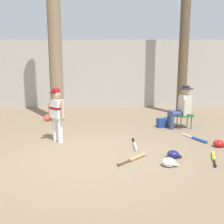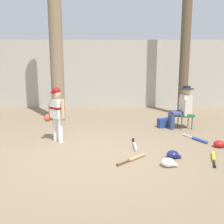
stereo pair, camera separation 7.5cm
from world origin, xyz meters
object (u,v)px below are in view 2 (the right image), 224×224
Objects in this scene: seated_spectator at (182,106)px; tree_behind_spectator at (186,37)px; folding_stool at (185,116)px; bat_wood_tan at (135,158)px; tree_near_player at (55,28)px; bat_blue_youth at (198,139)px; batting_helmet_navy at (173,155)px; handbag_beside_stool at (164,123)px; young_ballplayer at (56,111)px; batting_helmet_red at (219,144)px; bat_yellow_trainer at (214,158)px; bat_aluminum_silver at (135,146)px; batting_helmet_white at (168,163)px.

tree_behind_spectator is at bearing 74.90° from seated_spectator.
folding_stool is 0.70× the size of bat_wood_tan.
tree_near_player reaches higher than bat_blue_youth.
folding_stool reaches higher than batting_helmet_navy.
seated_spectator is 0.71m from handbag_beside_stool.
bat_blue_youth is (0.10, -1.18, -0.61)m from seated_spectator.
folding_stool is (-0.40, -1.83, -2.26)m from tree_behind_spectator.
young_ballplayer reaches higher than batting_helmet_red.
tree_near_player is 4.24m from handbag_beside_stool.
bat_blue_youth is at bearing -0.18° from young_ballplayer.
seated_spectator is 1.66× the size of bat_blue_youth.
batting_helmet_navy is (-0.88, -2.33, -0.29)m from folding_stool.
tree_behind_spectator reaches higher than young_ballplayer.
bat_yellow_trainer is at bearing -89.52° from seated_spectator.
batting_helmet_navy is at bearing -151.48° from batting_helmet_red.
bat_blue_youth is (1.57, 0.45, 0.00)m from bat_aluminum_silver.
batting_helmet_red reaches higher than batting_helmet_navy.
tree_behind_spectator is 5.19m from young_ballplayer.
bat_yellow_trainer is (0.50, -2.50, -0.10)m from handbag_beside_stool.
young_ballplayer is 3.61m from folding_stool.
batting_helmet_white is at bearing -34.16° from young_ballplayer.
folding_stool reaches higher than bat_blue_youth.
handbag_beside_stool is 2.89m from batting_helmet_white.
folding_stool is 0.57× the size of bat_yellow_trainer.
young_ballplayer is at bearing 179.82° from bat_blue_youth.
folding_stool is 2.30m from bat_aluminum_silver.
folding_stool is 1.47× the size of batting_helmet_red.
seated_spectator is at bearing -15.58° from tree_near_player.
bat_yellow_trainer is 2.61× the size of batting_helmet_navy.
tree_behind_spectator is (4.12, 0.82, -0.21)m from tree_near_player.
seated_spectator is (-0.50, -1.84, -1.98)m from tree_behind_spectator.
bat_blue_youth is at bearing -30.53° from tree_near_player.
handbag_beside_stool is at bearing 24.39° from young_ballplayer.
bat_wood_tan is at bearing -143.58° from bat_blue_youth.
bat_aluminum_silver and bat_yellow_trainer have the same top height.
batting_helmet_white reaches higher than bat_wood_tan.
batting_helmet_white is at bearing -65.53° from bat_aluminum_silver.
folding_stool is 1.43× the size of batting_helmet_white.
young_ballplayer is 2.24m from bat_wood_tan.
tree_near_player is 4.36m from seated_spectator.
seated_spectator is at bearing 90.48° from bat_yellow_trainer.
tree_behind_spectator reaches higher than bat_wood_tan.
tree_behind_spectator is 4.43× the size of young_ballplayer.
bat_yellow_trainer is (3.31, -1.23, -0.71)m from young_ballplayer.
young_ballplayer is 1.80× the size of bat_blue_youth.
tree_behind_spectator reaches higher than folding_stool.
bat_blue_youth is at bearing 123.22° from batting_helmet_red.
folding_stool is at bearing -15.07° from tree_near_player.
young_ballplayer reaches higher than bat_blue_youth.
batting_helmet_navy is at bearing -107.02° from tree_behind_spectator.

